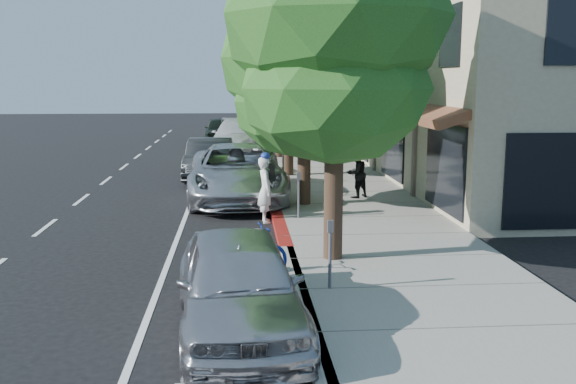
{
  "coord_description": "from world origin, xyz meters",
  "views": [
    {
      "loc": [
        -1.07,
        -15.02,
        3.88
      ],
      "look_at": [
        0.05,
        -0.72,
        1.35
      ],
      "focal_mm": 40.0,
      "sensor_mm": 36.0,
      "label": 1
    }
  ],
  "objects": [
    {
      "name": "dark_sedan",
      "position": [
        -2.2,
        10.21,
        0.79
      ],
      "size": [
        1.86,
        4.83,
        1.57
      ],
      "primitive_type": "imported",
      "rotation": [
        0.0,
        0.0,
        -0.04
      ],
      "color": "black",
      "rests_on": "ground"
    },
    {
      "name": "street_tree_5",
      "position": [
        0.9,
        28.0,
        4.06
      ],
      "size": [
        5.26,
        5.26,
        6.94
      ],
      "color": "black",
      "rests_on": "ground"
    },
    {
      "name": "sidewalk",
      "position": [
        2.3,
        8.0,
        0.07
      ],
      "size": [
        4.6,
        56.0,
        0.15
      ],
      "primitive_type": "cube",
      "color": "gray",
      "rests_on": "ground"
    },
    {
      "name": "near_car_a",
      "position": [
        -1.09,
        -5.58,
        0.78
      ],
      "size": [
        2.22,
        4.74,
        1.57
      ],
      "primitive_type": "imported",
      "rotation": [
        0.0,
        0.0,
        0.08
      ],
      "color": "#B3B3B8",
      "rests_on": "ground"
    },
    {
      "name": "bicycle",
      "position": [
        -1.12,
        -3.0,
        0.54
      ],
      "size": [
        2.16,
        1.25,
        1.07
      ],
      "primitive_type": "imported",
      "rotation": [
        0.0,
        0.0,
        1.85
      ],
      "color": "navy",
      "rests_on": "ground"
    },
    {
      "name": "silver_suv",
      "position": [
        -1.12,
        5.5,
        0.9
      ],
      "size": [
        3.17,
        6.58,
        1.81
      ],
      "primitive_type": "imported",
      "rotation": [
        0.0,
        0.0,
        0.03
      ],
      "color": "silver",
      "rests_on": "ground"
    },
    {
      "name": "white_pickup",
      "position": [
        -1.11,
        18.38,
        0.9
      ],
      "size": [
        2.93,
        6.35,
        1.8
      ],
      "primitive_type": "imported",
      "rotation": [
        0.0,
        0.0,
        -0.07
      ],
      "color": "silver",
      "rests_on": "ground"
    },
    {
      "name": "street_tree_1",
      "position": [
        0.9,
        4.0,
        4.37
      ],
      "size": [
        5.09,
        5.09,
        7.3
      ],
      "color": "black",
      "rests_on": "ground"
    },
    {
      "name": "pedestrian",
      "position": [
        2.68,
        4.89,
        0.93
      ],
      "size": [
        0.95,
        0.91,
        1.55
      ],
      "primitive_type": "imported",
      "rotation": [
        0.0,
        0.0,
        3.73
      ],
      "color": "black",
      "rests_on": "sidewalk"
    },
    {
      "name": "storefront_building",
      "position": [
        9.6,
        18.0,
        3.5
      ],
      "size": [
        10.0,
        36.0,
        7.0
      ],
      "primitive_type": "cube",
      "color": "#C1B795",
      "rests_on": "ground"
    },
    {
      "name": "ground",
      "position": [
        0.0,
        0.0,
        0.0
      ],
      "size": [
        120.0,
        120.0,
        0.0
      ],
      "primitive_type": "plane",
      "color": "black",
      "rests_on": "ground"
    },
    {
      "name": "dark_suv_far",
      "position": [
        -2.19,
        24.99,
        0.77
      ],
      "size": [
        1.98,
        4.6,
        1.55
      ],
      "primitive_type": "imported",
      "rotation": [
        0.0,
        0.0,
        0.03
      ],
      "color": "black",
      "rests_on": "ground"
    },
    {
      "name": "curb_red_segment",
      "position": [
        0.0,
        1.0,
        0.07
      ],
      "size": [
        0.32,
        4.0,
        0.15
      ],
      "primitive_type": "cube",
      "color": "maroon",
      "rests_on": "ground"
    },
    {
      "name": "cyclist",
      "position": [
        -0.34,
        2.21,
        0.91
      ],
      "size": [
        0.5,
        0.7,
        1.81
      ],
      "primitive_type": "imported",
      "rotation": [
        0.0,
        0.0,
        1.67
      ],
      "color": "white",
      "rests_on": "ground"
    },
    {
      "name": "curb",
      "position": [
        0.0,
        8.0,
        0.07
      ],
      "size": [
        0.3,
        56.0,
        0.15
      ],
      "primitive_type": "cube",
      "color": "#9E998E",
      "rests_on": "ground"
    },
    {
      "name": "street_tree_4",
      "position": [
        0.9,
        22.0,
        4.54
      ],
      "size": [
        5.15,
        5.15,
        7.55
      ],
      "color": "black",
      "rests_on": "ground"
    },
    {
      "name": "street_tree_0",
      "position": [
        0.9,
        -2.0,
        4.97
      ],
      "size": [
        4.63,
        4.63,
        7.97
      ],
      "color": "black",
      "rests_on": "ground"
    },
    {
      "name": "street_tree_3",
      "position": [
        0.9,
        16.0,
        4.92
      ],
      "size": [
        4.6,
        4.6,
        7.89
      ],
      "color": "black",
      "rests_on": "ground"
    },
    {
      "name": "street_tree_2",
      "position": [
        0.9,
        10.0,
        4.36
      ],
      "size": [
        4.6,
        4.6,
        7.14
      ],
      "color": "black",
      "rests_on": "ground"
    }
  ]
}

